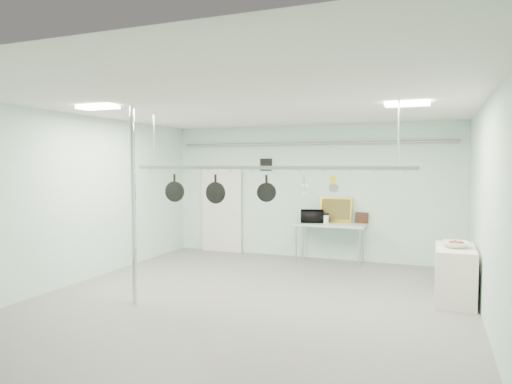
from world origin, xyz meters
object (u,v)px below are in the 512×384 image
at_px(microwave, 312,216).
at_px(side_cabinet, 455,274).
at_px(coffee_canister, 325,219).
at_px(prep_table, 330,227).
at_px(skillet_right, 266,188).
at_px(fruit_bowl, 456,245).
at_px(skillet_left, 175,188).
at_px(pot_rack, 264,166).
at_px(chrome_pole, 133,205).
at_px(skillet_mid, 215,189).

bearing_deg(microwave, side_cabinet, 126.02).
distance_m(side_cabinet, coffee_canister, 3.50).
height_order(side_cabinet, microwave, microwave).
relative_size(prep_table, skillet_right, 3.69).
bearing_deg(prep_table, fruit_bowl, -41.29).
relative_size(coffee_canister, skillet_right, 0.44).
bearing_deg(skillet_left, microwave, 56.86).
distance_m(side_cabinet, fruit_bowl, 0.50).
bearing_deg(coffee_canister, microwave, 177.46).
bearing_deg(prep_table, coffee_canister, -177.69).
height_order(prep_table, pot_rack, pot_rack).
height_order(coffee_canister, skillet_left, skillet_left).
height_order(prep_table, skillet_right, skillet_right).
bearing_deg(pot_rack, chrome_pole, -154.65).
distance_m(fruit_bowl, skillet_mid, 4.07).
height_order(side_cabinet, fruit_bowl, fruit_bowl).
relative_size(fruit_bowl, skillet_left, 0.85).
xyz_separation_m(chrome_pole, side_cabinet, (4.85, 2.00, -1.15)).
xyz_separation_m(side_cabinet, microwave, (-2.97, 2.21, 0.60)).
relative_size(side_cabinet, pot_rack, 0.25).
distance_m(chrome_pole, microwave, 4.64).
height_order(fruit_bowl, skillet_right, skillet_right).
distance_m(microwave, skillet_left, 3.79).
height_order(microwave, skillet_right, skillet_right).
bearing_deg(fruit_bowl, chrome_pole, -158.09).
bearing_deg(coffee_canister, pot_rack, -94.96).
bearing_deg(microwave, skillet_right, 73.90).
bearing_deg(side_cabinet, pot_rack, -159.55).
bearing_deg(coffee_canister, side_cabinet, -39.49).
bearing_deg(coffee_canister, chrome_pole, -117.52).
bearing_deg(skillet_mid, pot_rack, 1.09).
xyz_separation_m(skillet_left, skillet_mid, (0.81, 0.00, -0.01)).
height_order(side_cabinet, coffee_canister, coffee_canister).
xyz_separation_m(chrome_pole, skillet_left, (0.22, 0.90, 0.24)).
height_order(coffee_canister, fruit_bowl, coffee_canister).
bearing_deg(fruit_bowl, skillet_mid, -164.64).
relative_size(chrome_pole, fruit_bowl, 7.73).
relative_size(chrome_pole, skillet_left, 6.60).
distance_m(chrome_pole, pot_rack, 2.19).
xyz_separation_m(microwave, fruit_bowl, (2.98, -2.26, -0.10)).
bearing_deg(chrome_pole, skillet_mid, 41.32).
bearing_deg(fruit_bowl, pot_rack, -160.39).
relative_size(side_cabinet, coffee_canister, 6.22).
height_order(skillet_left, skillet_mid, same).
xyz_separation_m(pot_rack, skillet_mid, (-0.88, 0.00, -0.40)).
xyz_separation_m(side_cabinet, pot_rack, (-2.95, -1.10, 1.78)).
bearing_deg(pot_rack, side_cabinet, 20.45).
height_order(prep_table, microwave, microwave).
relative_size(side_cabinet, skillet_mid, 2.35).
xyz_separation_m(microwave, skillet_right, (0.07, -3.31, 0.82)).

